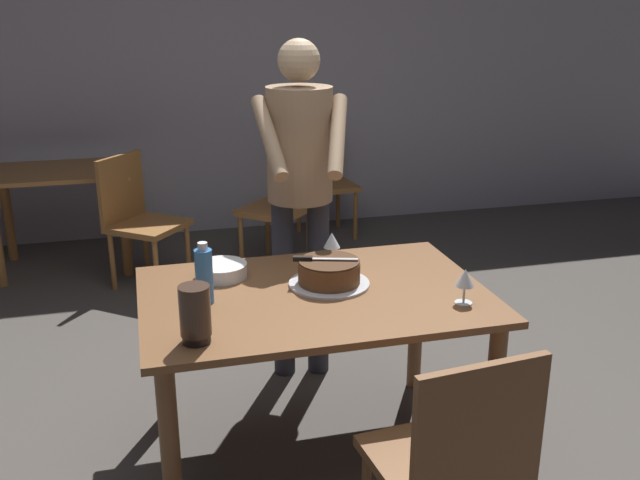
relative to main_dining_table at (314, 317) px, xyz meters
name	(u,v)px	position (x,y,z in m)	size (l,w,h in m)	color
ground_plane	(315,448)	(0.00, 0.00, -0.64)	(14.00, 14.00, 0.00)	#4C4742
back_wall	(212,69)	(0.00, 3.37, 0.71)	(10.00, 0.12, 2.70)	#ADA8B2
main_dining_table	(314,317)	(0.00, 0.00, 0.00)	(1.41, 0.95, 0.75)	brown
cake_on_platter	(329,273)	(0.08, 0.06, 0.16)	(0.34, 0.34, 0.11)	silver
cake_knife	(312,259)	(0.01, 0.08, 0.23)	(0.26, 0.10, 0.02)	silver
plate_stack	(222,270)	(-0.34, 0.27, 0.14)	(0.22, 0.22, 0.06)	white
wine_glass_near	(332,241)	(0.16, 0.31, 0.22)	(0.08, 0.08, 0.14)	silver
wine_glass_far	(465,279)	(0.54, -0.26, 0.22)	(0.08, 0.08, 0.14)	silver
water_bottle	(204,275)	(-0.44, 0.01, 0.23)	(0.07, 0.07, 0.25)	#387AC6
hurricane_lamp	(195,314)	(-0.51, -0.33, 0.22)	(0.11, 0.11, 0.21)	black
person_cutting_cake	(300,175)	(0.11, 0.69, 0.44)	(0.46, 0.57, 1.72)	#2D2D38
chair_near_side	(453,460)	(0.24, -0.85, -0.15)	(0.48, 0.48, 0.90)	brown
background_table	(61,192)	(-1.21, 2.67, -0.06)	(1.00, 0.70, 0.74)	#9E6633
background_chair_1	(284,203)	(0.35, 2.26, -0.15)	(0.62, 0.62, 0.90)	#9E6633
background_chair_2	(323,177)	(0.84, 2.98, -0.15)	(0.49, 0.49, 0.90)	#9E6633
background_chair_3	(138,216)	(-0.68, 2.20, -0.15)	(0.62, 0.62, 0.90)	#9E6633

